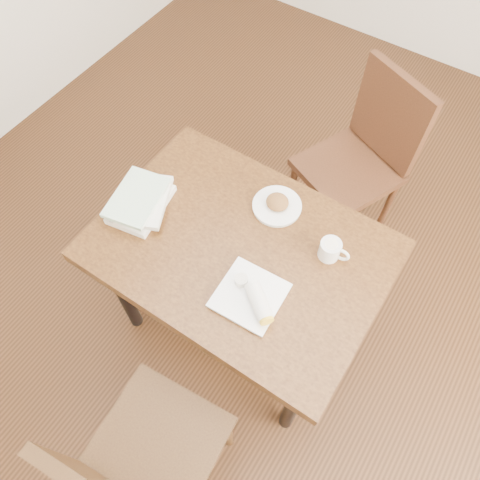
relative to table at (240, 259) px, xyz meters
The scene contains 9 objects.
ground 0.66m from the table, ahead, with size 4.00×5.00×0.01m, color #472814.
room_walls 0.97m from the table, ahead, with size 4.02×5.02×2.80m.
table is the anchor object (origin of this frame).
chair_near 0.80m from the table, 81.21° to the right, with size 0.46×0.46×0.95m.
chair_far 0.88m from the table, 80.62° to the left, with size 0.55×0.55×0.95m.
plate_scone 0.26m from the table, 84.66° to the left, with size 0.19×0.19×0.06m.
coffee_mug 0.36m from the table, 27.24° to the left, with size 0.12×0.08×0.08m.
plate_burrito 0.25m from the table, 45.15° to the right, with size 0.24×0.24×0.07m.
book_stack 0.45m from the table, behind, with size 0.26×0.31×0.07m.
Camera 1 is at (0.49, -0.74, 2.26)m, focal length 35.00 mm.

